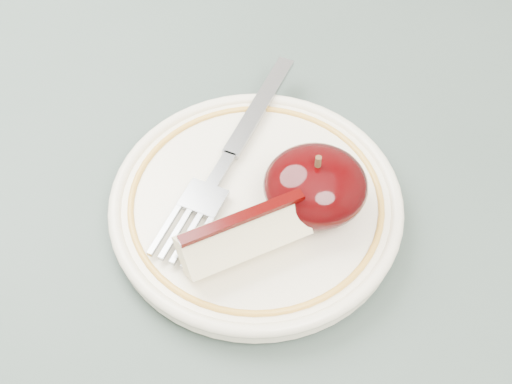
{
  "coord_description": "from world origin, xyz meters",
  "views": [
    {
      "loc": [
        -0.04,
        -0.22,
        1.15
      ],
      "look_at": [
        -0.05,
        0.06,
        0.78
      ],
      "focal_mm": 50.0,
      "sensor_mm": 36.0,
      "label": 1
    }
  ],
  "objects_px": {
    "table": "(319,350)",
    "fork": "(229,156)",
    "plate": "(256,204)",
    "apple_half": "(315,186)"
  },
  "relations": [
    {
      "from": "table",
      "to": "plate",
      "type": "distance_m",
      "value": 0.13
    },
    {
      "from": "plate",
      "to": "fork",
      "type": "xyz_separation_m",
      "value": [
        -0.02,
        0.03,
        0.01
      ]
    },
    {
      "from": "plate",
      "to": "fork",
      "type": "height_order",
      "value": "fork"
    },
    {
      "from": "fork",
      "to": "table",
      "type": "bearing_deg",
      "value": -121.45
    },
    {
      "from": "table",
      "to": "fork",
      "type": "relative_size",
      "value": 4.81
    },
    {
      "from": "plate",
      "to": "apple_half",
      "type": "xyz_separation_m",
      "value": [
        0.04,
        -0.0,
        0.02
      ]
    },
    {
      "from": "table",
      "to": "plate",
      "type": "bearing_deg",
      "value": 128.44
    },
    {
      "from": "apple_half",
      "to": "fork",
      "type": "distance_m",
      "value": 0.07
    },
    {
      "from": "table",
      "to": "fork",
      "type": "distance_m",
      "value": 0.16
    },
    {
      "from": "table",
      "to": "plate",
      "type": "height_order",
      "value": "plate"
    }
  ]
}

